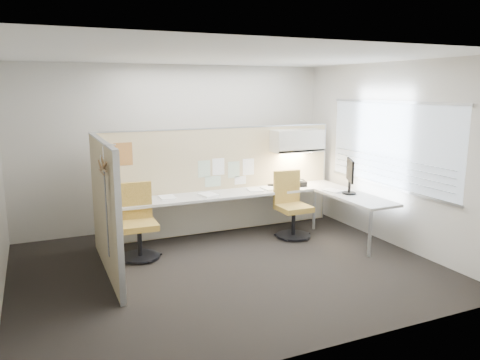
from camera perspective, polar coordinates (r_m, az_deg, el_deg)
name	(u,v)px	position (r m, az deg, el deg)	size (l,w,h in m)	color
floor	(227,268)	(6.50, -1.63, -10.63)	(5.50, 4.50, 0.01)	black
ceiling	(226,56)	(6.05, -1.78, 14.92)	(5.50, 4.50, 0.01)	white
wall_back	(177,147)	(8.23, -7.67, 4.03)	(5.50, 0.02, 2.80)	beige
wall_front	(323,205)	(4.17, 10.12, -3.01)	(5.50, 0.02, 2.80)	beige
wall_right	(391,154)	(7.59, 17.92, 2.99)	(0.02, 4.50, 2.80)	beige
window_pane	(390,145)	(7.55, 17.84, 4.11)	(0.01, 2.80, 1.30)	#ACBAC8
partition_back	(221,181)	(7.88, -2.39, -0.07)	(4.10, 0.06, 1.75)	#C4B087
partition_left	(105,208)	(6.33, -16.13, -3.31)	(0.06, 2.20, 1.75)	#C4B087
desk	(253,200)	(7.66, 1.59, -2.47)	(4.00, 2.07, 0.73)	beige
overhead_bin	(297,141)	(8.19, 6.98, 4.79)	(0.90, 0.36, 0.38)	beige
task_light_strip	(297,153)	(8.21, 6.94, 3.33)	(0.60, 0.06, 0.02)	#FFEABF
pinned_papers	(226,171)	(7.85, -1.77, 1.07)	(1.01, 0.00, 0.47)	#8CBF8C
poster	(123,154)	(7.33, -14.05, 3.08)	(0.28, 0.00, 0.35)	orange
chair_left	(138,224)	(6.88, -12.33, -5.25)	(0.56, 0.56, 1.06)	black
chair_right	(291,207)	(7.70, 6.27, -3.29)	(0.56, 0.56, 1.06)	black
monitor	(350,174)	(7.66, 13.25, 0.70)	(0.28, 0.49, 0.56)	black
phone	(299,183)	(8.17, 7.25, -0.40)	(0.22, 0.21, 0.12)	black
stapler	(272,186)	(8.07, 3.88, -0.68)	(0.14, 0.04, 0.05)	black
tape_dispenser	(284,185)	(8.07, 5.44, -0.66)	(0.10, 0.06, 0.06)	black
coat_hook	(104,176)	(5.55, -16.29, 0.48)	(0.18, 0.43, 1.31)	silver
paper_stack_0	(131,201)	(7.16, -13.16, -2.54)	(0.23, 0.30, 0.04)	white
paper_stack_1	(167,197)	(7.35, -8.87, -2.09)	(0.23, 0.30, 0.02)	white
paper_stack_2	(208,195)	(7.41, -3.90, -1.83)	(0.23, 0.30, 0.03)	white
paper_stack_3	(255,190)	(7.80, 1.82, -1.20)	(0.23, 0.30, 0.02)	white
paper_stack_4	(269,188)	(7.91, 3.60, -1.02)	(0.23, 0.30, 0.02)	white
paper_stack_5	(333,191)	(7.87, 11.25, -1.28)	(0.23, 0.30, 0.02)	white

